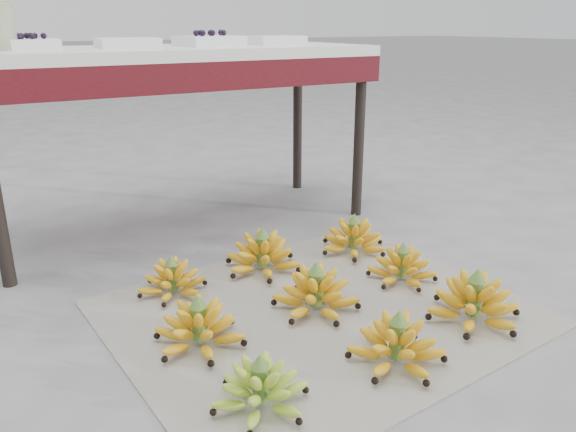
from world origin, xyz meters
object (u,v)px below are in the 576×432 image
bunch_front_right (474,303)px  bunch_mid_center (316,294)px  bunch_back_left (173,281)px  bunch_back_center (263,255)px  tray_left (128,43)px  tray_right (210,41)px  newspaper_mat (318,312)px  bunch_mid_left (199,328)px  tray_far_right (275,40)px  vendor_table (177,69)px  tray_far_left (25,44)px  bunch_mid_right (402,267)px  bunch_front_center (397,345)px  bunch_front_left (260,389)px  bunch_back_right (354,239)px

bunch_front_right → bunch_mid_center: (-0.38, 0.31, -0.00)m
bunch_back_left → bunch_back_center: bearing=14.4°
bunch_front_right → tray_left: tray_left is taller
bunch_back_center → tray_right: tray_right is taller
newspaper_mat → tray_right: bearing=85.4°
bunch_mid_left → bunch_mid_center: 0.40m
tray_far_right → tray_right: bearing=-178.2°
bunch_mid_center → newspaper_mat: bearing=-103.0°
bunch_back_left → bunch_back_center: (0.35, 0.01, 0.01)m
bunch_back_left → newspaper_mat: bearing=-32.7°
vendor_table → bunch_mid_center: bearing=-86.4°
tray_far_left → newspaper_mat: bearing=-58.3°
bunch_mid_left → bunch_back_left: size_ratio=0.97×
bunch_front_right → tray_right: 1.50m
newspaper_mat → bunch_mid_right: (0.39, 0.04, 0.05)m
bunch_front_center → tray_far_left: bearing=111.1°
tray_far_right → bunch_front_left: bearing=-120.9°
bunch_front_left → bunch_back_left: bunch_front_left is taller
tray_right → bunch_back_center: bearing=-97.7°
newspaper_mat → bunch_front_center: bearing=-86.4°
tray_far_left → tray_left: size_ratio=0.99×
bunch_back_left → tray_left: (0.09, 0.64, 0.75)m
tray_right → bunch_mid_left: bearing=-116.4°
bunch_mid_left → bunch_back_center: bunch_back_center is taller
tray_far_right → bunch_front_center: bearing=-106.0°
bunch_mid_right → tray_left: size_ratio=1.07×
bunch_mid_center → bunch_back_right: (0.40, 0.33, -0.00)m
bunch_front_right → tray_right: size_ratio=1.14×
bunch_mid_right → bunch_mid_center: bearing=-178.9°
bunch_back_left → vendor_table: (0.29, 0.64, 0.65)m
bunch_front_left → tray_right: (0.46, 1.30, 0.76)m
bunch_mid_left → vendor_table: bearing=72.2°
bunch_mid_center → vendor_table: 1.18m
tray_far_left → bunch_mid_left: bearing=-77.2°
bunch_front_left → tray_left: size_ratio=1.21×
bunch_mid_left → tray_left: size_ratio=1.13×
tray_left → tray_right: tray_right is taller
tray_right → tray_far_right: bearing=1.8°
bunch_front_left → tray_right: tray_right is taller
tray_right → tray_left: bearing=176.3°
bunch_back_right → tray_far_right: bearing=102.1°
newspaper_mat → tray_far_left: tray_far_left is taller
bunch_mid_left → bunch_back_center: bearing=43.2°
bunch_back_right → tray_far_left: tray_far_left is taller
newspaper_mat → bunch_back_left: bearing=134.8°
bunch_back_center → bunch_back_right: bearing=8.5°
bunch_back_right → vendor_table: vendor_table is taller
newspaper_mat → bunch_back_left: (-0.36, 0.36, 0.05)m
bunch_back_right → tray_left: (-0.66, 0.65, 0.75)m
bunch_front_center → bunch_mid_center: (-0.02, 0.36, 0.00)m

